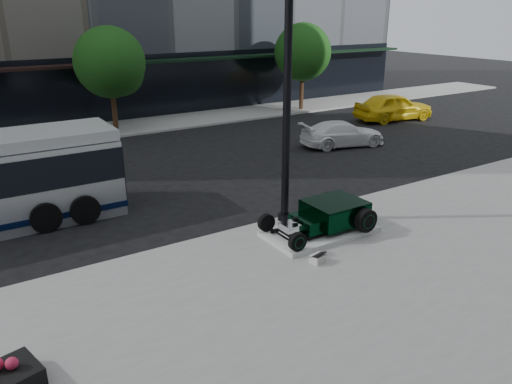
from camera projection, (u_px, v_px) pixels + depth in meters
ground at (206, 211)px, 17.27m from camera, size 120.00×120.00×0.00m
sidewalk_far at (94, 131)px, 28.36m from camera, size 70.00×4.00×0.12m
street_trees at (112, 65)px, 26.92m from camera, size 29.80×3.80×5.70m
display_plinth at (320, 231)px, 15.23m from camera, size 3.40×1.80×0.15m
hot_rod at (329, 214)px, 15.23m from camera, size 3.22×2.00×0.81m
info_plaque at (318, 258)px, 13.49m from camera, size 0.45×0.38×0.31m
lamppost at (287, 105)px, 15.01m from camera, size 0.45×0.45×8.13m
white_sedan at (343, 134)px, 25.38m from camera, size 4.67×2.76×1.27m
yellow_taxi at (394, 107)px, 31.23m from camera, size 5.31×2.78×1.72m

